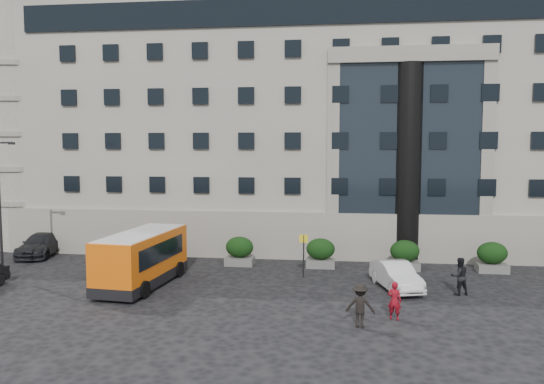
{
  "coord_description": "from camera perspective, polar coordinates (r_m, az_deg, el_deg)",
  "views": [
    {
      "loc": [
        7.35,
        -25.31,
        7.67
      ],
      "look_at": [
        3.66,
        4.95,
        5.0
      ],
      "focal_mm": 35.0,
      "sensor_mm": 36.0,
      "label": 1
    }
  ],
  "objects": [
    {
      "name": "hedge_c",
      "position": [
        33.8,
        5.25,
        -6.52
      ],
      "size": [
        1.8,
        1.26,
        1.84
      ],
      "color": "#585855",
      "rests_on": "ground"
    },
    {
      "name": "white_taxi",
      "position": [
        29.49,
        13.19,
        -8.74
      ],
      "size": [
        2.66,
        4.67,
        1.46
      ],
      "primitive_type": "imported",
      "rotation": [
        0.0,
        0.0,
        0.27
      ],
      "color": "silver",
      "rests_on": "ground"
    },
    {
      "name": "parked_car_d",
      "position": [
        45.48,
        -25.6,
        -4.36
      ],
      "size": [
        2.4,
        4.8,
        1.31
      ],
      "primitive_type": "imported",
      "rotation": [
        0.0,
        0.0,
        0.05
      ],
      "color": "black",
      "rests_on": "ground"
    },
    {
      "name": "civic_building",
      "position": [
        47.35,
        5.36,
        6.59
      ],
      "size": [
        44.0,
        24.0,
        18.0
      ],
      "primitive_type": "cube",
      "color": "gray",
      "rests_on": "ground"
    },
    {
      "name": "bus_stop_sign",
      "position": [
        30.94,
        3.42,
        -6.07
      ],
      "size": [
        0.5,
        0.08,
        2.52
      ],
      "color": "#262628",
      "rests_on": "ground"
    },
    {
      "name": "red_truck",
      "position": [
        46.66,
        -17.72,
        -2.91
      ],
      "size": [
        3.13,
        5.52,
        2.81
      ],
      "rotation": [
        0.0,
        0.0,
        0.16
      ],
      "color": "maroon",
      "rests_on": "ground"
    },
    {
      "name": "hedge_a",
      "position": [
        35.64,
        -11.81,
        -6.0
      ],
      "size": [
        1.8,
        1.26,
        1.84
      ],
      "color": "#585855",
      "rests_on": "ground"
    },
    {
      "name": "entrance_column",
      "position": [
        35.93,
        14.41,
        2.98
      ],
      "size": [
        1.8,
        1.8,
        13.0
      ],
      "primitive_type": "cylinder",
      "color": "black",
      "rests_on": "ground"
    },
    {
      "name": "hedge_e",
      "position": [
        35.08,
        22.59,
        -6.46
      ],
      "size": [
        1.8,
        1.26,
        1.84
      ],
      "color": "#585855",
      "rests_on": "ground"
    },
    {
      "name": "street_lamp",
      "position": [
        34.41,
        -27.18,
        -1.05
      ],
      "size": [
        1.16,
        0.18,
        8.0
      ],
      "color": "#262628",
      "rests_on": "ground"
    },
    {
      "name": "parked_car_c",
      "position": [
        40.65,
        -23.58,
        -5.2
      ],
      "size": [
        2.97,
        5.55,
        1.53
      ],
      "primitive_type": "imported",
      "rotation": [
        0.0,
        0.0,
        0.16
      ],
      "color": "black",
      "rests_on": "ground"
    },
    {
      "name": "hedge_d",
      "position": [
        34.05,
        14.08,
        -6.56
      ],
      "size": [
        1.8,
        1.26,
        1.84
      ],
      "color": "#585855",
      "rests_on": "ground"
    },
    {
      "name": "pedestrian_a",
      "position": [
        24.43,
        13.04,
        -11.31
      ],
      "size": [
        0.73,
        0.61,
        1.72
      ],
      "primitive_type": "imported",
      "rotation": [
        0.0,
        0.0,
        2.77
      ],
      "color": "maroon",
      "rests_on": "ground"
    },
    {
      "name": "pedestrian_c",
      "position": [
        23.15,
        9.48,
        -11.95
      ],
      "size": [
        1.31,
        0.86,
        1.89
      ],
      "primitive_type": "imported",
      "rotation": [
        0.0,
        0.0,
        3.0
      ],
      "color": "black",
      "rests_on": "ground"
    },
    {
      "name": "ground",
      "position": [
        27.45,
        -9.04,
        -11.28
      ],
      "size": [
        120.0,
        120.0,
        0.0
      ],
      "primitive_type": "plane",
      "color": "black",
      "rests_on": "ground"
    },
    {
      "name": "minibus",
      "position": [
        30.04,
        -13.82,
        -6.75
      ],
      "size": [
        3.22,
        7.27,
        2.95
      ],
      "rotation": [
        0.0,
        0.0,
        -0.1
      ],
      "color": "#F2610B",
      "rests_on": "ground"
    },
    {
      "name": "hedge_b",
      "position": [
        34.34,
        -3.51,
        -6.32
      ],
      "size": [
        1.8,
        1.26,
        1.84
      ],
      "color": "#585855",
      "rests_on": "ground"
    },
    {
      "name": "apartment_far",
      "position": [
        72.1,
        -21.68,
        7.3
      ],
      "size": [
        13.0,
        13.0,
        22.0
      ],
      "primitive_type": "cube",
      "color": "#82614C",
      "rests_on": "ground"
    },
    {
      "name": "pedestrian_b",
      "position": [
        29.22,
        19.5,
        -8.53
      ],
      "size": [
        1.11,
        0.97,
        1.95
      ],
      "primitive_type": "imported",
      "rotation": [
        0.0,
        0.0,
        3.42
      ],
      "color": "black",
      "rests_on": "ground"
    }
  ]
}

